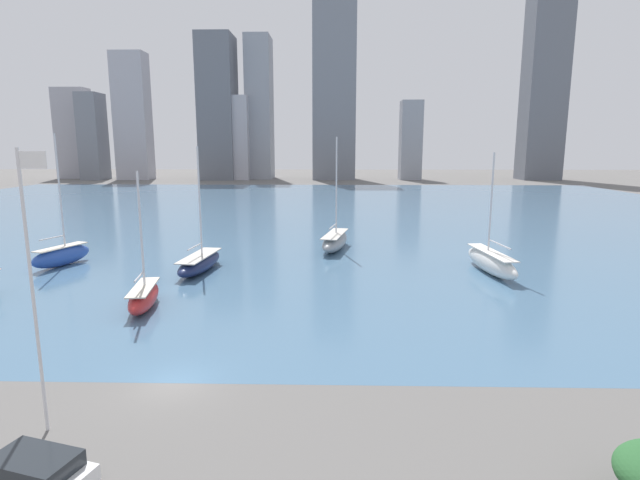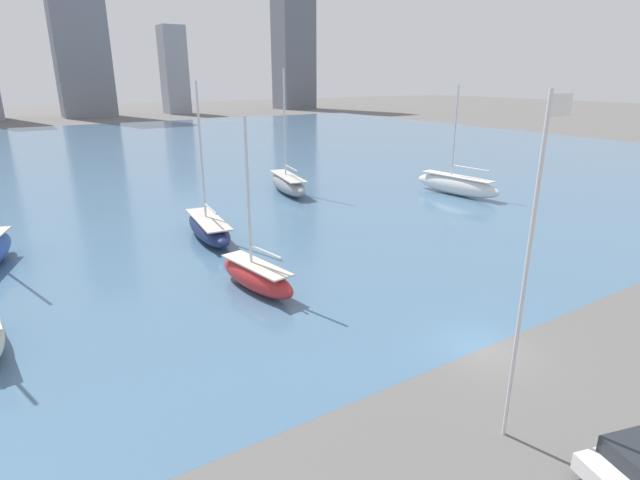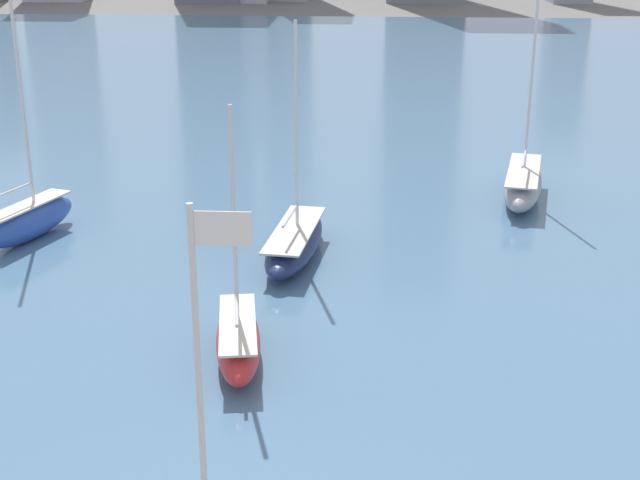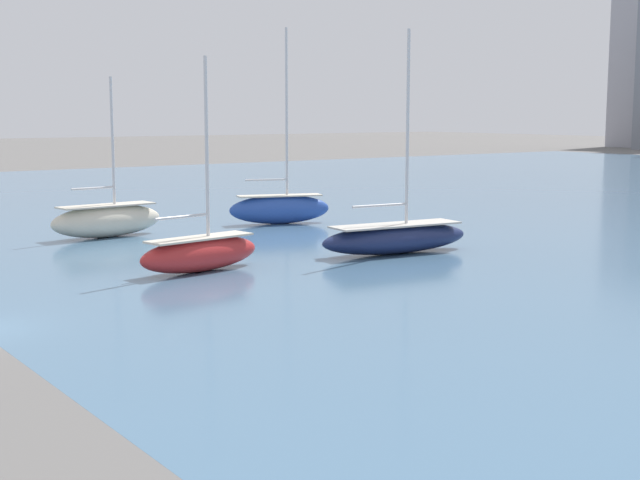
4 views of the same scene
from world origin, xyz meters
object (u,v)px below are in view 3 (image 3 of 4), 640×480
Objects in this scene: sailboat_blue at (29,219)px; sailboat_navy at (295,242)px; sailboat_red at (238,340)px; flag_pole at (206,463)px; sailboat_gray at (523,184)px.

sailboat_navy is at bearing 10.89° from sailboat_blue.
sailboat_navy is 1.17× the size of sailboat_red.
flag_pole is 1.00× the size of sailboat_navy.
sailboat_red is at bearing 96.84° from flag_pole.
sailboat_navy is 11.80m from sailboat_red.
sailboat_navy is 0.92× the size of sailboat_gray.
sailboat_navy reaches higher than flag_pole.
sailboat_gray is (13.01, 39.95, -5.64)m from flag_pole.
flag_pole is 18.10m from sailboat_red.
sailboat_blue reaches higher than sailboat_gray.
sailboat_red is at bearing -112.07° from sailboat_gray.
sailboat_blue is at bearing -151.38° from sailboat_gray.
sailboat_navy reaches higher than sailboat_red.
sailboat_red is at bearing -89.88° from sailboat_navy.
flag_pole is at bearing -43.84° from sailboat_blue.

